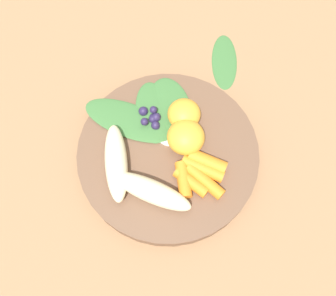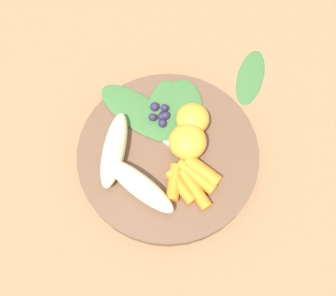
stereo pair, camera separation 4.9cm
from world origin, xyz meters
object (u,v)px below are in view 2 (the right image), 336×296
(bowl, at_px, (168,154))
(kale_leaf_stray, at_px, (251,76))
(banana_peeled_left, at_px, (140,185))
(orange_segment_near, at_px, (193,119))
(banana_peeled_right, at_px, (114,149))

(bowl, relative_size, kale_leaf_stray, 2.38)
(banana_peeled_left, bearing_deg, orange_segment_near, 91.96)
(banana_peeled_left, xyz_separation_m, orange_segment_near, (-0.12, 0.03, 0.00))
(banana_peeled_right, distance_m, orange_segment_near, 0.12)
(bowl, xyz_separation_m, banana_peeled_left, (0.06, -0.01, 0.03))
(banana_peeled_left, relative_size, banana_peeled_right, 1.00)
(bowl, xyz_separation_m, orange_segment_near, (-0.05, 0.02, 0.03))
(bowl, height_order, banana_peeled_right, banana_peeled_right)
(orange_segment_near, bearing_deg, banana_peeled_left, -14.31)
(orange_segment_near, bearing_deg, bowl, -17.66)
(banana_peeled_right, bearing_deg, bowl, 101.35)
(bowl, bearing_deg, banana_peeled_right, -64.44)
(banana_peeled_right, xyz_separation_m, kale_leaf_stray, (-0.21, 0.14, -0.04))
(bowl, distance_m, banana_peeled_left, 0.07)
(bowl, xyz_separation_m, kale_leaf_stray, (-0.18, 0.07, -0.01))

